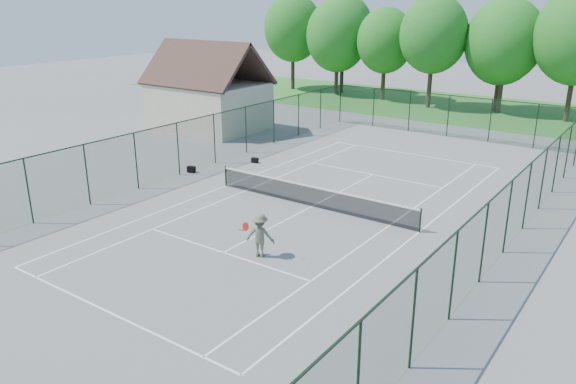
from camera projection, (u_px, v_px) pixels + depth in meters
name	position (u px, v px, depth m)	size (l,w,h in m)	color
ground	(312.00, 206.00, 27.08)	(140.00, 140.00, 0.00)	slate
grass_far	(495.00, 111.00, 50.21)	(80.00, 16.00, 0.01)	#357A2C
court_lines	(312.00, 206.00, 27.08)	(11.05, 23.85, 0.01)	white
tennis_net	(312.00, 195.00, 26.89)	(11.08, 0.08, 1.10)	black
fence_enclosure	(312.00, 176.00, 26.57)	(18.05, 36.05, 3.02)	#183420
utility_building	(208.00, 88.00, 42.54)	(8.60, 6.27, 6.63)	beige
tree_line_far	(503.00, 42.00, 48.27)	(39.40, 6.40, 9.70)	#3C2A1D
sports_bag_a	(191.00, 169.00, 32.36)	(0.45, 0.27, 0.36)	black
sports_bag_b	(255.00, 160.00, 34.30)	(0.40, 0.24, 0.31)	black
tennis_player	(260.00, 235.00, 21.57)	(1.82, 1.02, 1.76)	#5F6347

